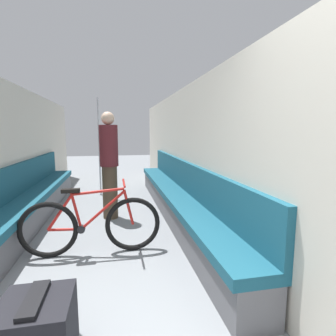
% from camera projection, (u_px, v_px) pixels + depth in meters
% --- Properties ---
extents(wall_left, '(0.10, 9.58, 2.19)m').
position_uv_depth(wall_left, '(3.00, 156.00, 3.75)').
color(wall_left, beige).
rests_on(wall_left, ground).
extents(wall_right, '(0.10, 9.58, 2.19)m').
position_uv_depth(wall_right, '(191.00, 153.00, 4.31)').
color(wall_right, beige).
rests_on(wall_right, ground).
extents(bench_seat_row_left, '(0.44, 5.36, 0.95)m').
position_uv_depth(bench_seat_row_left, '(26.00, 207.00, 3.94)').
color(bench_seat_row_left, '#5B5B60').
rests_on(bench_seat_row_left, ground).
extents(bench_seat_row_right, '(0.44, 5.36, 0.95)m').
position_uv_depth(bench_seat_row_right, '(176.00, 199.00, 4.40)').
color(bench_seat_row_right, '#5B5B60').
rests_on(bench_seat_row_right, ground).
extents(bicycle, '(1.62, 0.46, 0.85)m').
position_uv_depth(bicycle, '(92.00, 225.00, 3.07)').
color(bicycle, black).
rests_on(bicycle, ground).
extents(grab_pole_near, '(0.08, 0.08, 2.17)m').
position_uv_depth(grab_pole_near, '(99.00, 149.00, 5.84)').
color(grab_pole_near, gray).
rests_on(grab_pole_near, ground).
extents(passenger_standing, '(0.30, 0.30, 1.76)m').
position_uv_depth(passenger_standing, '(109.00, 164.00, 4.29)').
color(passenger_standing, '#473828').
rests_on(passenger_standing, ground).
extents(luggage_bag, '(0.43, 0.43, 0.45)m').
position_uv_depth(luggage_bag, '(37.00, 332.00, 1.61)').
color(luggage_bag, black).
rests_on(luggage_bag, ground).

